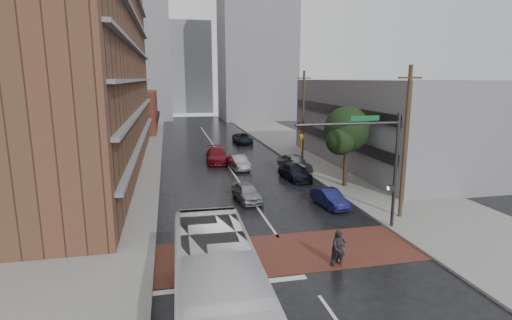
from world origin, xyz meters
TOP-DOWN VIEW (x-y plane):
  - ground at (0.00, 0.00)m, footprint 160.00×160.00m
  - crosswalk at (0.00, 0.50)m, footprint 14.00×5.00m
  - sidewalk_west at (-11.50, 25.00)m, footprint 9.00×90.00m
  - sidewalk_east at (11.50, 25.00)m, footprint 9.00×90.00m
  - apartment_block at (-14.00, 24.00)m, footprint 10.00×44.00m
  - storefront_west at (-12.00, 54.00)m, footprint 8.00×16.00m
  - building_east at (16.50, 20.00)m, footprint 11.00×26.00m
  - distant_tower_west at (-14.00, 78.00)m, footprint 18.00×16.00m
  - distant_tower_east at (14.00, 72.00)m, footprint 16.00×14.00m
  - distant_tower_center at (0.00, 95.00)m, footprint 12.00×10.00m
  - street_tree at (8.52, 12.03)m, footprint 4.20×4.10m
  - signal_mast at (5.85, 2.50)m, footprint 6.50×0.30m
  - utility_pole_near at (8.80, 4.00)m, footprint 1.60×0.26m
  - utility_pole_far at (8.80, 24.00)m, footprint 1.60×0.26m
  - transit_bus at (-4.57, -6.57)m, footprint 3.18×12.50m
  - pedestrian_a at (1.96, -1.50)m, footprint 0.78×0.63m
  - pedestrian_b at (1.99, -1.42)m, footprint 1.00×0.88m
  - car_travel_a at (-0.43, 9.98)m, footprint 2.03×4.22m
  - car_travel_b at (0.88, 20.80)m, footprint 1.95×4.39m
  - car_travel_c at (-0.95, 24.68)m, footprint 2.50×5.57m
  - suv_travel at (4.28, 37.06)m, footprint 2.38×5.14m
  - car_parked_near at (5.20, 7.33)m, footprint 1.83×3.98m
  - car_parked_mid at (5.20, 15.56)m, footprint 2.40×4.86m
  - car_parked_far at (6.30, 19.11)m, footprint 2.80×5.13m

SIDE VIEW (x-z plane):
  - ground at x=0.00m, z-range 0.00..0.00m
  - crosswalk at x=0.00m, z-range 0.00..0.02m
  - sidewalk_west at x=-11.50m, z-range 0.00..0.15m
  - sidewalk_east at x=11.50m, z-range 0.00..0.15m
  - car_parked_near at x=5.20m, z-range 0.00..1.27m
  - car_parked_mid at x=5.20m, z-range 0.00..1.36m
  - car_travel_a at x=-0.43m, z-range 0.00..1.39m
  - car_travel_b at x=0.88m, z-range 0.00..1.40m
  - suv_travel at x=4.28m, z-range 0.00..1.43m
  - car_travel_c at x=-0.95m, z-range 0.00..1.59m
  - car_parked_far at x=6.30m, z-range 0.00..1.65m
  - pedestrian_b at x=1.99m, z-range 0.00..1.73m
  - pedestrian_a at x=1.96m, z-range 0.00..1.84m
  - transit_bus at x=-4.57m, z-range 0.00..3.47m
  - storefront_west at x=-12.00m, z-range 0.00..7.00m
  - building_east at x=16.50m, z-range 0.00..9.00m
  - signal_mast at x=5.85m, z-range 1.13..8.33m
  - street_tree at x=8.52m, z-range 1.28..8.18m
  - utility_pole_near at x=8.80m, z-range 0.14..10.14m
  - utility_pole_far at x=8.80m, z-range 0.14..10.14m
  - distant_tower_center at x=0.00m, z-range 0.00..24.00m
  - apartment_block at x=-14.00m, z-range 0.00..28.00m
  - distant_tower_west at x=-14.00m, z-range 0.00..32.00m
  - distant_tower_east at x=14.00m, z-range 0.00..36.00m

